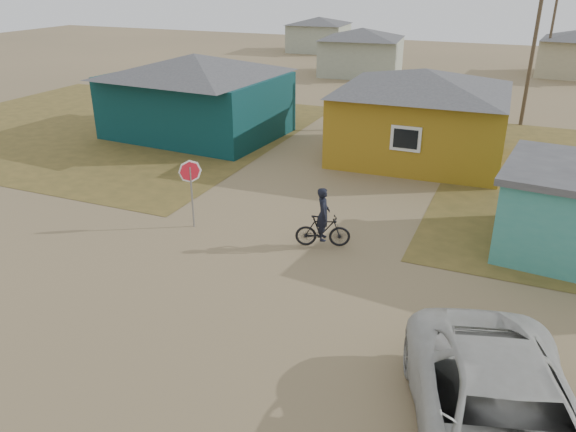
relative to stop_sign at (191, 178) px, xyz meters
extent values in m
plane|color=#89734F|center=(2.74, -3.75, -1.68)|extent=(120.00, 120.00, 0.00)
cube|color=brown|center=(-11.26, 9.25, -1.68)|extent=(20.00, 18.00, 0.00)
cube|color=#092F31|center=(-5.76, 9.75, -0.18)|extent=(8.40, 6.54, 3.00)
pyramid|color=#3E3E41|center=(-5.76, 9.75, 1.82)|extent=(8.93, 7.08, 1.00)
cube|color=#9C7318|center=(5.24, 10.25, -0.18)|extent=(7.21, 6.24, 3.00)
pyramid|color=#3E3E41|center=(5.24, 10.25, 1.77)|extent=(7.72, 6.76, 0.90)
cube|color=silver|center=(5.24, 7.22, -0.03)|extent=(1.20, 0.06, 1.00)
cube|color=black|center=(5.24, 7.19, -0.03)|extent=(0.95, 0.04, 0.75)
cube|color=#9DA48D|center=(-3.26, 30.25, -0.28)|extent=(6.49, 5.60, 2.80)
pyramid|color=#3E3E41|center=(-3.26, 30.25, 1.52)|extent=(7.04, 6.15, 0.80)
cube|color=#9DA48D|center=(-11.26, 42.25, -0.33)|extent=(5.75, 5.28, 2.70)
pyramid|color=#3E3E41|center=(-11.26, 42.25, 1.37)|extent=(6.28, 5.81, 0.70)
cylinder|color=brown|center=(9.24, 18.25, 2.32)|extent=(0.20, 0.20, 8.00)
cylinder|color=brown|center=(10.24, 34.25, 2.32)|extent=(0.20, 0.20, 8.00)
cylinder|color=gray|center=(0.00, 0.00, -0.66)|extent=(0.06, 0.06, 2.04)
imported|color=black|center=(4.33, 0.32, -1.19)|extent=(1.72, 1.00, 0.99)
imported|color=black|center=(4.33, 0.32, -0.63)|extent=(0.57, 0.69, 1.63)
imported|color=#BBBBB7|center=(9.83, -6.25, -0.84)|extent=(4.42, 6.64, 1.69)
camera|label=1|loc=(9.33, -14.08, 5.96)|focal=35.00mm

